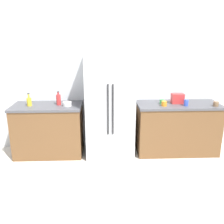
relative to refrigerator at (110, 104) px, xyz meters
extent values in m
plane|color=beige|center=(-0.01, -1.62, -0.94)|extent=(11.06, 11.06, 0.00)
cube|color=silver|center=(-0.01, 0.41, 0.49)|extent=(5.53, 0.10, 2.86)
cube|color=brown|center=(-1.11, 0.03, -0.50)|extent=(1.19, 0.63, 0.89)
cube|color=#4C4C51|center=(-1.11, 0.03, -0.03)|extent=(1.22, 0.66, 0.04)
cube|color=brown|center=(1.24, 0.03, -0.50)|extent=(1.46, 0.63, 0.89)
cube|color=#4C4C51|center=(1.24, 0.03, -0.03)|extent=(1.49, 0.66, 0.04)
cube|color=#B7BABF|center=(0.00, 0.00, 0.00)|extent=(0.84, 0.67, 1.89)
cylinder|color=#262628|center=(-0.04, -0.35, 0.00)|extent=(0.02, 0.02, 0.85)
cylinder|color=#262628|center=(0.04, -0.35, 0.00)|extent=(0.02, 0.02, 0.85)
cube|color=red|center=(1.23, 0.07, 0.08)|extent=(0.22, 0.14, 0.18)
cylinder|color=yellow|center=(-1.40, 0.00, 0.06)|extent=(0.08, 0.08, 0.14)
cylinder|color=yellow|center=(-1.40, 0.00, 0.16)|extent=(0.03, 0.03, 0.07)
cylinder|color=#333338|center=(-1.40, 0.00, 0.21)|extent=(0.03, 0.03, 0.02)
cylinder|color=red|center=(-0.90, 0.04, 0.08)|extent=(0.08, 0.08, 0.18)
cylinder|color=red|center=(-0.90, 0.04, 0.19)|extent=(0.03, 0.03, 0.05)
cylinder|color=#333338|center=(-0.90, 0.04, 0.22)|extent=(0.04, 0.04, 0.02)
cylinder|color=green|center=(0.94, 0.05, 0.02)|extent=(0.09, 0.09, 0.07)
cylinder|color=blue|center=(1.33, -0.11, 0.04)|extent=(0.08, 0.08, 0.11)
cylinder|color=orange|center=(0.94, -0.11, 0.03)|extent=(0.09, 0.09, 0.09)
cylinder|color=brown|center=(1.84, -0.16, 0.03)|extent=(0.09, 0.09, 0.08)
cylinder|color=white|center=(-0.74, -0.03, 0.02)|extent=(0.15, 0.15, 0.07)
camera|label=1|loc=(-0.13, -4.20, 1.14)|focal=39.52mm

